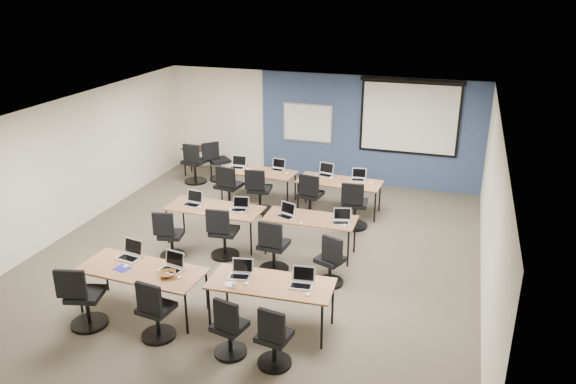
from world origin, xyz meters
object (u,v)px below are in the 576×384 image
(training_table_front_left, at_px, (142,272))
(task_chair_2, at_px, (229,332))
(laptop_3, at_px, (302,281))
(training_table_front_right, at_px, (271,285))
(task_chair_1, at_px, (155,315))
(laptop_10, at_px, (325,172))
(task_chair_5, at_px, (223,237))
(laptop_8, at_px, (238,165))
(training_table_mid_left, at_px, (215,210))
(task_chair_0, at_px, (83,302))
(task_chair_10, at_px, (310,199))
(training_table_back_left, at_px, (258,173))
(task_chair_4, at_px, (170,239))
(laptop_11, at_px, (358,177))
(spare_chair_a, at_px, (217,164))
(laptop_7, at_px, (341,219))
(laptop_5, at_px, (240,207))
(training_table_back_right, at_px, (339,183))
(laptop_1, at_px, (172,265))
(task_chair_7, at_px, (331,264))
(task_chair_8, at_px, (228,191))
(spare_chair_b, at_px, (194,166))
(laptop_4, at_px, (193,201))
(utility_table, at_px, (200,152))
(task_chair_3, at_px, (274,342))
(laptop_6, at_px, (286,213))
(projector_screen, at_px, (410,113))
(laptop_0, at_px, (130,253))
(training_table_mid_right, at_px, (310,220))
(whiteboard, at_px, (308,123))
(task_chair_6, at_px, (273,251))
(laptop_9, at_px, (278,167))
(task_chair_11, at_px, (354,209))
(task_chair_9, at_px, (259,194))
(laptop_2, at_px, (241,272))

(training_table_front_left, distance_m, task_chair_2, 1.85)
(laptop_3, bearing_deg, training_table_front_right, -176.09)
(task_chair_1, xyz_separation_m, laptop_10, (1.06, 5.65, 0.39))
(task_chair_5, height_order, laptop_8, task_chair_5)
(training_table_mid_left, relative_size, task_chair_0, 1.81)
(laptop_10, distance_m, task_chair_10, 0.88)
(training_table_back_left, bearing_deg, task_chair_4, -96.60)
(training_table_front_right, bearing_deg, task_chair_1, -153.98)
(task_chair_2, height_order, laptop_11, laptop_11)
(training_table_mid_left, height_order, spare_chair_a, spare_chair_a)
(task_chair_4, xyz_separation_m, laptop_11, (2.85, 3.28, 0.40))
(training_table_back_left, distance_m, laptop_10, 1.55)
(laptop_7, bearing_deg, laptop_5, 166.23)
(training_table_back_right, xyz_separation_m, laptop_5, (-1.46, -2.15, 0.10))
(laptop_1, distance_m, task_chair_7, 2.62)
(training_table_mid_left, relative_size, task_chair_8, 1.77)
(task_chair_0, distance_m, spare_chair_b, 6.28)
(training_table_front_left, relative_size, laptop_3, 5.81)
(task_chair_5, bearing_deg, laptop_4, 140.98)
(spare_chair_b, bearing_deg, laptop_8, -10.27)
(task_chair_8, distance_m, utility_table, 2.50)
(task_chair_7, relative_size, utility_table, 1.10)
(task_chair_3, height_order, laptop_6, laptop_6)
(task_chair_5, relative_size, spare_chair_b, 0.97)
(task_chair_0, distance_m, laptop_1, 1.37)
(task_chair_5, bearing_deg, laptop_5, 75.42)
(training_table_mid_left, bearing_deg, projector_screen, 54.04)
(laptop_0, relative_size, task_chair_4, 0.38)
(task_chair_2, relative_size, task_chair_7, 0.99)
(training_table_mid_right, bearing_deg, whiteboard, 105.52)
(task_chair_4, height_order, task_chair_8, task_chair_8)
(task_chair_6, distance_m, laptop_11, 3.34)
(training_table_back_right, relative_size, task_chair_5, 1.79)
(training_table_back_left, distance_m, laptop_0, 4.58)
(laptop_9, bearing_deg, task_chair_11, -21.96)
(laptop_1, height_order, task_chair_2, laptop_1)
(task_chair_10, distance_m, spare_chair_a, 3.30)
(task_chair_9, bearing_deg, laptop_6, -62.37)
(task_chair_9, bearing_deg, task_chair_6, -71.97)
(training_table_mid_right, relative_size, training_table_back_left, 0.99)
(laptop_8, relative_size, spare_chair_a, 0.35)
(laptop_5, height_order, task_chair_8, task_chair_8)
(laptop_10, xyz_separation_m, task_chair_11, (0.87, -1.01, -0.37))
(laptop_7, bearing_deg, laptop_3, -105.41)
(task_chair_8, distance_m, spare_chair_b, 2.01)
(laptop_5, distance_m, utility_table, 4.29)
(laptop_2, distance_m, laptop_7, 2.55)
(projector_screen, xyz_separation_m, spare_chair_b, (-5.09, -1.22, -1.45))
(task_chair_0, relative_size, spare_chair_a, 1.01)
(task_chair_1, xyz_separation_m, task_chair_10, (0.92, 4.86, 0.02))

